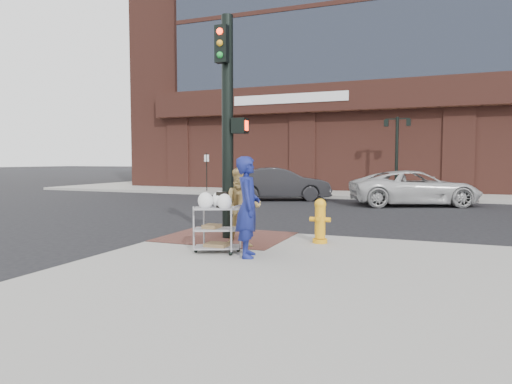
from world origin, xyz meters
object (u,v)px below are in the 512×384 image
at_px(traffic_signal_pole, 228,120).
at_px(fire_hydrant, 320,220).
at_px(lamp_post, 397,147).
at_px(sedan_dark, 280,184).
at_px(pedestrian_tan, 242,207).
at_px(minivan_white, 415,188).
at_px(utility_cart, 217,225).
at_px(woman_blue, 248,207).

distance_m(traffic_signal_pole, fire_hydrant, 3.03).
xyz_separation_m(lamp_post, sedan_dark, (-5.09, -3.75, -1.83)).
bearing_deg(sedan_dark, pedestrian_tan, 171.34).
bearing_deg(lamp_post, minivan_white, -75.18).
bearing_deg(utility_cart, sedan_dark, 103.37).
distance_m(pedestrian_tan, sedan_dark, 12.75).
relative_size(traffic_signal_pole, minivan_white, 0.93).
bearing_deg(woman_blue, minivan_white, -30.36).
xyz_separation_m(traffic_signal_pole, woman_blue, (1.18, -1.69, -1.75)).
height_order(minivan_white, utility_cart, minivan_white).
xyz_separation_m(sedan_dark, minivan_white, (6.17, -0.32, -0.04)).
height_order(sedan_dark, fire_hydrant, sedan_dark).
bearing_deg(sedan_dark, woman_blue, 172.36).
height_order(lamp_post, pedestrian_tan, lamp_post).
bearing_deg(woman_blue, fire_hydrant, -45.58).
height_order(sedan_dark, minivan_white, sedan_dark).
bearing_deg(woman_blue, pedestrian_tan, 9.62).
bearing_deg(pedestrian_tan, lamp_post, 70.67).
distance_m(minivan_white, fire_hydrant, 11.06).
distance_m(lamp_post, sedan_dark, 6.59).
xyz_separation_m(traffic_signal_pole, utility_cart, (0.48, -1.54, -2.15)).
distance_m(woman_blue, minivan_white, 13.06).
distance_m(lamp_post, woman_blue, 17.03).
bearing_deg(traffic_signal_pole, utility_cart, -72.82).
relative_size(woman_blue, sedan_dark, 0.39).
height_order(traffic_signal_pole, sedan_dark, traffic_signal_pole).
distance_m(traffic_signal_pole, utility_cart, 2.68).
height_order(traffic_signal_pole, minivan_white, traffic_signal_pole).
relative_size(minivan_white, utility_cart, 4.55).
height_order(lamp_post, fire_hydrant, lamp_post).
xyz_separation_m(traffic_signal_pole, fire_hydrant, (2.09, 0.19, -2.19)).
xyz_separation_m(woman_blue, fire_hydrant, (0.90, 1.88, -0.44)).
relative_size(traffic_signal_pole, utility_cart, 4.24).
distance_m(woman_blue, utility_cart, 0.82).
relative_size(lamp_post, minivan_white, 0.75).
bearing_deg(minivan_white, traffic_signal_pole, 140.43).
height_order(lamp_post, sedan_dark, lamp_post).
bearing_deg(minivan_white, utility_cart, 144.46).
xyz_separation_m(traffic_signal_pole, pedestrian_tan, (0.70, -0.84, -1.86)).
xyz_separation_m(sedan_dark, utility_cart, (3.09, -13.01, -0.10)).
relative_size(lamp_post, fire_hydrant, 4.16).
height_order(traffic_signal_pole, fire_hydrant, traffic_signal_pole).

